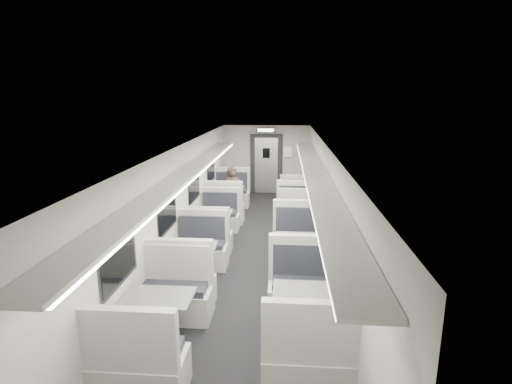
% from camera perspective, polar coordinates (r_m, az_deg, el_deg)
% --- Properties ---
extents(room, '(3.24, 12.24, 2.64)m').
position_cam_1_polar(room, '(8.25, -0.53, -1.81)').
color(room, black).
rests_on(room, ground).
extents(booth_left_a, '(1.10, 2.24, 1.20)m').
position_cam_1_polar(booth_left_a, '(11.77, -4.04, -1.17)').
color(booth_left_a, '#B0ACA5').
rests_on(booth_left_a, room).
extents(booth_left_b, '(1.00, 2.04, 1.09)m').
position_cam_1_polar(booth_left_b, '(9.65, -5.94, -4.77)').
color(booth_left_b, '#B0ACA5').
rests_on(booth_left_b, room).
extents(booth_left_c, '(1.06, 2.14, 1.15)m').
position_cam_1_polar(booth_left_c, '(7.53, -9.04, -10.13)').
color(booth_left_c, '#B0ACA5').
rests_on(booth_left_c, room).
extents(booth_left_d, '(1.12, 2.26, 1.21)m').
position_cam_1_polar(booth_left_d, '(5.83, -13.64, -17.62)').
color(booth_left_d, '#B0ACA5').
rests_on(booth_left_d, room).
extents(booth_right_a, '(0.96, 1.96, 1.05)m').
position_cam_1_polar(booth_right_a, '(11.47, 5.76, -1.86)').
color(booth_right_a, '#B0ACA5').
rests_on(booth_right_a, room).
extents(booth_right_b, '(1.10, 2.24, 1.20)m').
position_cam_1_polar(booth_right_b, '(9.90, 6.00, -4.07)').
color(booth_right_b, '#B0ACA5').
rests_on(booth_right_b, room).
extents(booth_right_c, '(1.15, 2.33, 1.25)m').
position_cam_1_polar(booth_right_c, '(7.69, 6.49, -9.25)').
color(booth_right_c, '#B0ACA5').
rests_on(booth_right_c, room).
extents(booth_right_d, '(1.14, 2.31, 1.23)m').
position_cam_1_polar(booth_right_d, '(5.83, 7.27, -17.26)').
color(booth_right_d, '#B0ACA5').
rests_on(booth_right_d, room).
extents(passenger, '(0.64, 0.54, 1.50)m').
position_cam_1_polar(passenger, '(11.09, -3.34, -0.23)').
color(passenger, black).
rests_on(passenger, room).
extents(window_a, '(0.02, 1.18, 0.84)m').
position_cam_1_polar(window_a, '(11.71, -6.44, 3.46)').
color(window_a, black).
rests_on(window_a, room).
extents(window_b, '(0.02, 1.18, 0.84)m').
position_cam_1_polar(window_b, '(9.60, -8.83, 1.15)').
color(window_b, black).
rests_on(window_b, room).
extents(window_c, '(0.02, 1.18, 0.84)m').
position_cam_1_polar(window_c, '(7.53, -12.54, -2.46)').
color(window_c, black).
rests_on(window_c, room).
extents(window_d, '(0.02, 1.18, 0.84)m').
position_cam_1_polar(window_d, '(5.58, -19.01, -8.63)').
color(window_d, black).
rests_on(window_d, room).
extents(luggage_rack_left, '(0.46, 10.40, 0.09)m').
position_cam_1_polar(luggage_rack_left, '(8.00, -9.65, 2.77)').
color(luggage_rack_left, '#B0ACA5').
rests_on(luggage_rack_left, room).
extents(luggage_rack_right, '(0.46, 10.40, 0.09)m').
position_cam_1_polar(luggage_rack_right, '(7.79, 8.44, 2.53)').
color(luggage_rack_right, '#B0ACA5').
rests_on(luggage_rack_right, room).
extents(vestibule_door, '(1.10, 0.13, 2.10)m').
position_cam_1_polar(vestibule_door, '(14.07, 1.47, 3.96)').
color(vestibule_door, black).
rests_on(vestibule_door, room).
extents(exit_sign, '(0.62, 0.12, 0.16)m').
position_cam_1_polar(exit_sign, '(13.43, 1.40, 8.83)').
color(exit_sign, black).
rests_on(exit_sign, room).
extents(wall_notice, '(0.32, 0.02, 0.40)m').
position_cam_1_polar(wall_notice, '(13.98, 4.57, 5.76)').
color(wall_notice, white).
rests_on(wall_notice, room).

